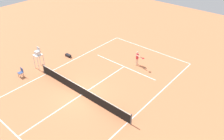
# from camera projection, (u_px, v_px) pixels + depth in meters

# --- Properties ---
(ground_plane) EXTENTS (60.00, 60.00, 0.00)m
(ground_plane) POSITION_uv_depth(u_px,v_px,m) (81.00, 95.00, 20.55)
(ground_plane) COLOR #D37A4C
(court_lines) EXTENTS (10.61, 23.06, 0.01)m
(court_lines) POSITION_uv_depth(u_px,v_px,m) (81.00, 95.00, 20.55)
(court_lines) COLOR white
(court_lines) RESTS_ON ground
(tennis_net) EXTENTS (11.21, 0.10, 1.07)m
(tennis_net) POSITION_uv_depth(u_px,v_px,m) (81.00, 90.00, 20.28)
(tennis_net) COLOR #4C4C51
(tennis_net) RESTS_ON ground
(player_serving) EXTENTS (1.23, 0.70, 1.64)m
(player_serving) POSITION_uv_depth(u_px,v_px,m) (137.00, 57.00, 24.32)
(player_serving) COLOR beige
(player_serving) RESTS_ON ground
(tennis_ball) EXTENTS (0.07, 0.07, 0.07)m
(tennis_ball) POSITION_uv_depth(u_px,v_px,m) (112.00, 68.00, 24.30)
(tennis_ball) COLOR #CCE033
(tennis_ball) RESTS_ON ground
(umpire_chair) EXTENTS (0.80, 0.80, 2.41)m
(umpire_chair) POSITION_uv_depth(u_px,v_px,m) (38.00, 55.00, 23.51)
(umpire_chair) COLOR silver
(umpire_chair) RESTS_ON ground
(courtside_chair_near) EXTENTS (0.44, 0.46, 0.95)m
(courtside_chair_near) POSITION_uv_depth(u_px,v_px,m) (21.00, 72.00, 22.72)
(courtside_chair_near) COLOR #262626
(courtside_chair_near) RESTS_ON ground
(equipment_bag) EXTENTS (0.76, 0.32, 0.30)m
(equipment_bag) POSITION_uv_depth(u_px,v_px,m) (68.00, 56.00, 26.31)
(equipment_bag) COLOR black
(equipment_bag) RESTS_ON ground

